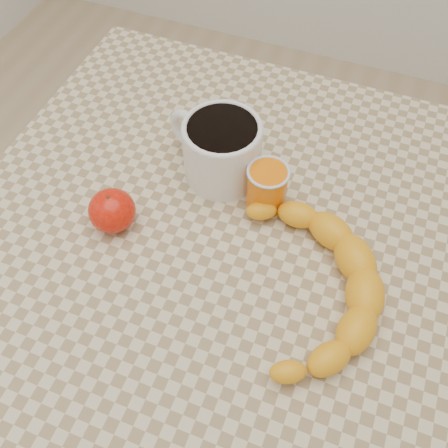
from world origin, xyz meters
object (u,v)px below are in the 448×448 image
(table, at_px, (224,261))
(coffee_mug, at_px, (220,147))
(apple, at_px, (112,211))
(orange_juice_glass, at_px, (267,187))
(banana, at_px, (311,283))

(table, bearing_deg, coffee_mug, 113.79)
(table, xyz_separation_m, apple, (-0.16, -0.04, 0.12))
(table, relative_size, apple, 9.63)
(table, bearing_deg, apple, -164.35)
(orange_juice_glass, height_order, banana, orange_juice_glass)
(orange_juice_glass, bearing_deg, table, -118.07)
(table, bearing_deg, orange_juice_glass, 61.93)
(orange_juice_glass, xyz_separation_m, apple, (-0.20, -0.12, -0.01))
(table, bearing_deg, banana, -19.73)
(table, height_order, banana, banana)
(orange_juice_glass, distance_m, banana, 0.16)
(table, distance_m, orange_juice_glass, 0.15)
(table, height_order, orange_juice_glass, orange_juice_glass)
(orange_juice_glass, distance_m, apple, 0.23)
(coffee_mug, height_order, apple, coffee_mug)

